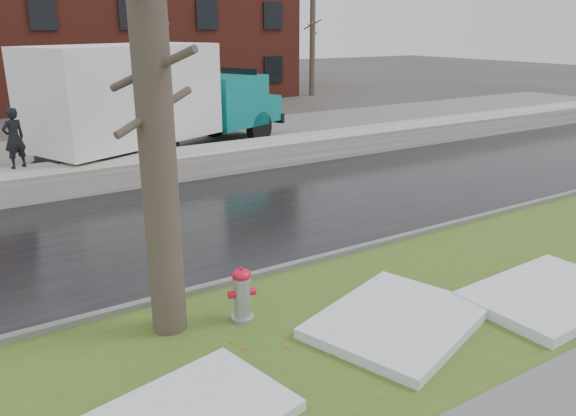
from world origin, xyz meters
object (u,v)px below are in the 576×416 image
tree (155,117)px  worker (14,138)px  fire_hydrant (242,292)px  box_truck (154,100)px

tree → worker: tree is taller
fire_hydrant → worker: bearing=112.4°
box_truck → worker: 5.13m
fire_hydrant → tree: (-1.04, 0.37, 2.73)m
fire_hydrant → worker: size_ratio=0.55×
fire_hydrant → tree: bearing=171.9°
tree → worker: size_ratio=3.93×
fire_hydrant → box_truck: 11.97m
tree → box_truck: size_ratio=0.56×
tree → box_truck: tree is taller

